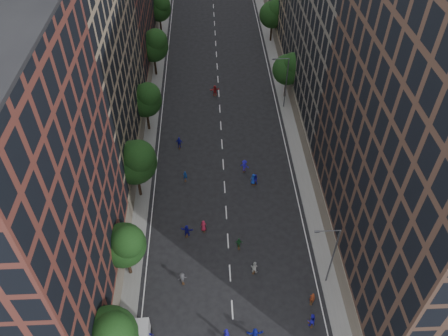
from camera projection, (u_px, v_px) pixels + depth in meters
name	position (u px, v px, depth m)	size (l,w,h in m)	color
ground	(221.00, 127.00, 68.48)	(240.00, 240.00, 0.00)	black
sidewalk_left	(148.00, 101.00, 73.48)	(4.00, 105.00, 0.15)	slate
sidewalk_right	(290.00, 98.00, 74.24)	(4.00, 105.00, 0.15)	slate
bldg_left_a	(7.00, 207.00, 36.55)	(14.00, 22.00, 30.00)	#5C2B23
bldg_left_b	(64.00, 46.00, 52.55)	(14.00, 26.00, 34.00)	#8F7A5E
bldg_right_a	(445.00, 137.00, 38.58)	(14.00, 30.00, 36.00)	#483226
bldg_right_b	(356.00, 12.00, 60.61)	(14.00, 28.00, 33.00)	#5E574D
tree_left_0	(110.00, 335.00, 37.86)	(5.20, 5.20, 8.83)	black
tree_left_1	(125.00, 244.00, 45.38)	(4.80, 4.80, 8.21)	black
tree_left_2	(136.00, 161.00, 53.50)	(5.60, 5.60, 9.45)	black
tree_left_3	(146.00, 99.00, 64.02)	(5.00, 5.00, 8.58)	black
tree_left_4	(154.00, 45.00, 75.40)	(5.40, 5.40, 9.08)	black
tree_left_5	(160.00, 8.00, 87.28)	(4.80, 4.80, 8.33)	black
tree_right_a	(289.00, 68.00, 70.65)	(5.00, 5.00, 8.39)	black
tree_right_b	(274.00, 13.00, 84.90)	(5.20, 5.20, 8.83)	black
streetlamp_near	(332.00, 254.00, 44.98)	(2.64, 0.22, 9.06)	#595B60
streetlamp_far	(285.00, 80.00, 68.87)	(2.64, 0.22, 9.06)	#595B60
skater_1	(226.00, 334.00, 43.17)	(0.66, 0.44, 1.82)	#171190
skater_2	(311.00, 320.00, 44.20)	(0.91, 0.71, 1.86)	#1B15B2
skater_5	(255.00, 334.00, 43.14)	(1.70, 0.54, 1.83)	#131C9C
skater_6	(204.00, 226.00, 53.17)	(0.80, 0.52, 1.63)	#AB1C39
skater_7	(312.00, 298.00, 46.14)	(0.58, 0.38, 1.60)	maroon
skater_8	(254.00, 267.00, 48.84)	(0.83, 0.65, 1.71)	#B5B6B1
skater_9	(182.00, 278.00, 47.95)	(0.97, 0.56, 1.51)	#3C3C41
skater_10	(239.00, 243.00, 51.34)	(0.91, 0.38, 1.55)	#1A5728
skater_11	(187.00, 231.00, 52.61)	(1.54, 0.49, 1.66)	#14118F
skater_12	(253.00, 179.00, 58.98)	(0.81, 0.53, 1.66)	#1438A8
skater_13	(185.00, 176.00, 59.54)	(0.55, 0.36, 1.51)	#124099
skater_14	(255.00, 179.00, 59.00)	(0.78, 0.61, 1.60)	#1A14A9
skater_15	(244.00, 166.00, 60.73)	(1.21, 0.69, 1.87)	#1F17BB
skater_16	(179.00, 143.00, 64.32)	(1.10, 0.46, 1.88)	#11128F
skater_17	(215.00, 91.00, 74.29)	(1.74, 0.55, 1.87)	maroon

